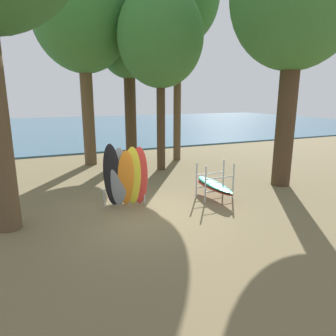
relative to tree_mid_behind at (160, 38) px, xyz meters
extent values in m
plane|color=brown|center=(-2.67, -5.13, -5.95)|extent=(80.00, 80.00, 0.00)
cube|color=#38607A|center=(-2.67, 23.53, -5.90)|extent=(80.00, 36.00, 0.10)
cylinder|color=#42301E|center=(3.37, -4.32, -3.18)|extent=(0.70, 0.70, 5.54)
cylinder|color=#42301E|center=(0.00, 0.00, -3.55)|extent=(0.39, 0.39, 4.79)
ellipsoid|color=#387033|center=(0.00, 0.00, 0.04)|extent=(3.80, 3.80, 4.37)
cylinder|color=brown|center=(1.69, 1.79, -2.46)|extent=(0.40, 0.40, 6.97)
cylinder|color=#42301E|center=(-0.44, 3.42, -3.33)|extent=(0.64, 0.64, 5.23)
ellipsoid|color=#33662D|center=(-0.44, 3.42, 0.33)|extent=(3.32, 3.32, 3.81)
cylinder|color=brown|center=(-2.91, 2.53, -3.08)|extent=(0.60, 0.60, 5.73)
ellipsoid|color=#387033|center=(-2.91, 2.53, 1.25)|extent=(4.65, 4.65, 5.34)
ellipsoid|color=black|center=(-3.39, -4.29, -4.88)|extent=(0.73, 0.88, 2.13)
ellipsoid|color=gray|center=(-3.18, -4.33, -4.95)|extent=(0.61, 0.71, 2.00)
ellipsoid|color=orange|center=(-2.97, -4.36, -4.99)|extent=(0.65, 0.83, 1.91)
ellipsoid|color=yellow|center=(-2.77, -4.40, -4.94)|extent=(0.70, 0.85, 2.01)
ellipsoid|color=red|center=(-2.56, -4.44, -4.94)|extent=(0.70, 0.82, 2.01)
cylinder|color=#9EA0A5|center=(-3.60, -3.95, -5.67)|extent=(0.04, 0.04, 0.55)
cylinder|color=#9EA0A5|center=(-2.35, -4.27, -5.67)|extent=(0.04, 0.04, 0.55)
cylinder|color=#9EA0A5|center=(-2.97, -4.11, -5.40)|extent=(1.42, 0.39, 0.04)
cylinder|color=#9EA0A5|center=(-0.47, -4.93, -5.32)|extent=(0.05, 0.05, 1.25)
cylinder|color=#9EA0A5|center=(0.63, -4.93, -5.32)|extent=(0.05, 0.05, 1.25)
cylinder|color=#9EA0A5|center=(-0.47, -4.33, -5.32)|extent=(0.05, 0.05, 1.25)
cylinder|color=#9EA0A5|center=(0.63, -4.33, -5.32)|extent=(0.05, 0.05, 1.25)
cylinder|color=#9EA0A5|center=(0.08, -4.93, -5.60)|extent=(1.10, 0.04, 0.04)
cylinder|color=#9EA0A5|center=(0.08, -4.93, -5.15)|extent=(1.10, 0.04, 0.04)
cylinder|color=#9EA0A5|center=(0.08, -4.33, -5.60)|extent=(1.10, 0.04, 0.04)
cylinder|color=#9EA0A5|center=(0.08, -4.33, -5.15)|extent=(1.10, 0.04, 0.04)
ellipsoid|color=red|center=(0.04, -4.63, -5.55)|extent=(0.56, 2.11, 0.06)
ellipsoid|color=#339E56|center=(0.08, -4.63, -5.49)|extent=(0.51, 2.10, 0.06)
ellipsoid|color=#38B2AD|center=(0.04, -4.63, -5.43)|extent=(0.64, 2.13, 0.06)
camera|label=1|loc=(-5.37, -13.06, -2.53)|focal=32.06mm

